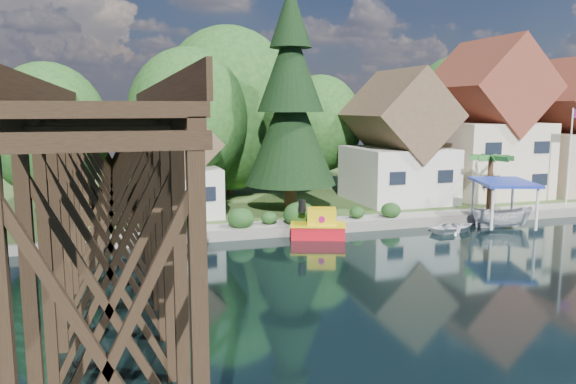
# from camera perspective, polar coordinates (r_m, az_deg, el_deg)

# --- Properties ---
(ground) EXTENTS (140.00, 140.00, 0.00)m
(ground) POSITION_cam_1_polar(r_m,az_deg,el_deg) (31.75, 13.30, -6.92)
(ground) COLOR black
(ground) RESTS_ON ground
(bank) EXTENTS (140.00, 52.00, 0.50)m
(bank) POSITION_cam_1_polar(r_m,az_deg,el_deg) (62.83, -2.52, 1.20)
(bank) COLOR #304D1E
(bank) RESTS_ON ground
(seawall) EXTENTS (60.00, 0.40, 0.62)m
(seawall) POSITION_cam_1_polar(r_m,az_deg,el_deg) (40.36, 12.50, -3.11)
(seawall) COLOR slate
(seawall) RESTS_ON ground
(promenade) EXTENTS (50.00, 2.60, 0.06)m
(promenade) POSITION_cam_1_polar(r_m,az_deg,el_deg) (42.42, 13.99, -2.29)
(promenade) COLOR gray
(promenade) RESTS_ON bank
(trestle_bridge) EXTENTS (4.12, 44.18, 9.30)m
(trestle_bridge) POSITION_cam_1_polar(r_m,az_deg,el_deg) (31.61, -17.63, 2.72)
(trestle_bridge) COLOR black
(trestle_bridge) RESTS_ON ground
(house_left) EXTENTS (7.64, 8.64, 11.02)m
(house_left) POSITION_cam_1_polar(r_m,az_deg,el_deg) (48.10, 11.10, 4.61)
(house_left) COLOR beige
(house_left) RESTS_ON bank
(house_center) EXTENTS (8.65, 9.18, 13.89)m
(house_center) POSITION_cam_1_polar(r_m,az_deg,el_deg) (53.28, 19.50, 6.04)
(house_center) COLOR beige
(house_center) RESTS_ON bank
(house_right) EXTENTS (8.15, 8.64, 12.45)m
(house_right) POSITION_cam_1_polar(r_m,az_deg,el_deg) (58.74, 26.86, 5.17)
(house_right) COLOR tan
(house_right) RESTS_ON bank
(shed) EXTENTS (5.09, 5.40, 7.85)m
(shed) POSITION_cam_1_polar(r_m,az_deg,el_deg) (41.31, -10.51, 2.16)
(shed) COLOR beige
(shed) RESTS_ON bank
(bg_trees) EXTENTS (49.90, 13.30, 10.57)m
(bg_trees) POSITION_cam_1_polar(r_m,az_deg,el_deg) (50.40, 2.24, 7.39)
(bg_trees) COLOR #382314
(bg_trees) RESTS_ON bank
(shrubs) EXTENTS (15.76, 2.47, 1.70)m
(shrubs) POSITION_cam_1_polar(r_m,az_deg,el_deg) (37.92, 0.20, -2.24)
(shrubs) COLOR #163D16
(shrubs) RESTS_ON bank
(conifer) EXTENTS (6.84, 6.84, 16.84)m
(conifer) POSITION_cam_1_polar(r_m,az_deg,el_deg) (42.25, 0.25, 8.94)
(conifer) COLOR #382314
(conifer) RESTS_ON bank
(palm_tree) EXTENTS (3.25, 3.25, 4.50)m
(palm_tree) POSITION_cam_1_polar(r_m,az_deg,el_deg) (45.32, 19.93, 3.12)
(palm_tree) COLOR #382314
(palm_tree) RESTS_ON bank
(flagpole) EXTENTS (1.23, 0.12, 7.82)m
(flagpole) POSITION_cam_1_polar(r_m,az_deg,el_deg) (49.53, 26.89, 4.13)
(flagpole) COLOR white
(flagpole) RESTS_ON bank
(tugboat) EXTENTS (3.98, 3.01, 2.56)m
(tugboat) POSITION_cam_1_polar(r_m,az_deg,el_deg) (36.28, 3.15, -3.50)
(tugboat) COLOR red
(tugboat) RESTS_ON ground
(boat_white_a) EXTENTS (4.08, 3.32, 0.74)m
(boat_white_a) POSITION_cam_1_polar(r_m,az_deg,el_deg) (39.82, 16.53, -3.34)
(boat_white_a) COLOR white
(boat_white_a) RESTS_ON ground
(boat_canopy) EXTENTS (5.04, 6.03, 3.32)m
(boat_canopy) POSITION_cam_1_polar(r_m,az_deg,el_deg) (41.90, 20.96, -1.50)
(boat_canopy) COLOR silver
(boat_canopy) RESTS_ON ground
(boat_yellow) EXTENTS (2.54, 2.25, 1.26)m
(boat_yellow) POSITION_cam_1_polar(r_m,az_deg,el_deg) (43.15, 20.86, -2.29)
(boat_yellow) COLOR gold
(boat_yellow) RESTS_ON ground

